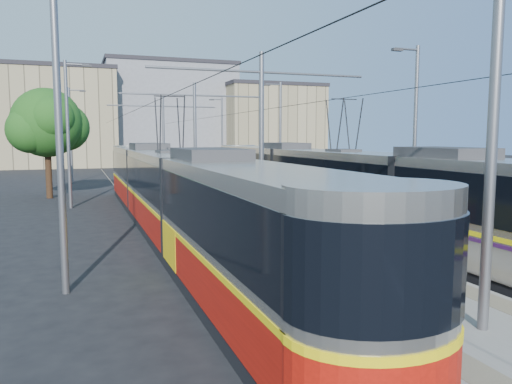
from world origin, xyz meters
name	(u,v)px	position (x,y,z in m)	size (l,w,h in m)	color
ground	(367,285)	(0.00, 0.00, 0.00)	(160.00, 160.00, 0.00)	black
platform	(208,202)	(0.00, 17.00, 0.15)	(4.00, 50.00, 0.30)	gray
tactile_strip_left	(183,200)	(-1.45, 17.00, 0.30)	(0.70, 50.00, 0.01)	gray
tactile_strip_right	(231,198)	(1.45, 17.00, 0.30)	(0.70, 50.00, 0.01)	gray
rails	(208,204)	(0.00, 17.00, 0.02)	(8.71, 70.00, 0.03)	gray
track_arrow	(287,350)	(-3.60, -3.00, 0.01)	(1.20, 5.00, 0.01)	silver
tram_left	(171,192)	(-3.60, 8.70, 1.71)	(2.43, 30.80, 5.50)	black
tram_right	(343,185)	(3.60, 7.67, 1.86)	(2.43, 31.26, 5.50)	black
catenary	(220,125)	(0.00, 14.15, 4.52)	(9.20, 70.00, 7.00)	slate
street_lamps	(192,133)	(0.00, 21.00, 4.18)	(15.18, 38.22, 8.00)	slate
shelter	(254,188)	(1.21, 12.23, 1.38)	(0.76, 1.03, 2.06)	black
tree	(51,124)	(-8.53, 23.44, 4.72)	(4.80, 4.44, 6.98)	#382314
building_left	(51,118)	(-10.00, 60.00, 6.41)	(16.32, 12.24, 12.81)	tan
building_centre	(168,114)	(6.00, 64.00, 7.27)	(18.36, 14.28, 14.51)	gray
building_right	(270,124)	(20.00, 58.00, 5.76)	(14.28, 10.20, 11.50)	tan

